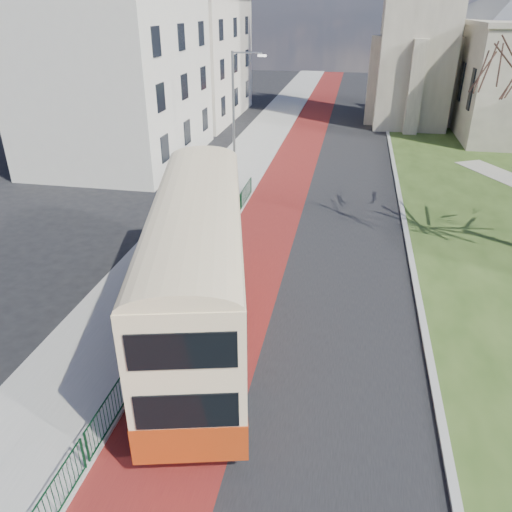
# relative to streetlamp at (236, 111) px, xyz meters

# --- Properties ---
(ground) EXTENTS (160.00, 160.00, 0.00)m
(ground) POSITION_rel_streetlamp_xyz_m (4.35, -18.00, -4.59)
(ground) COLOR black
(ground) RESTS_ON ground
(road_carriageway) EXTENTS (9.00, 120.00, 0.01)m
(road_carriageway) POSITION_rel_streetlamp_xyz_m (5.85, 2.00, -4.59)
(road_carriageway) COLOR black
(road_carriageway) RESTS_ON ground
(bus_lane) EXTENTS (3.40, 120.00, 0.01)m
(bus_lane) POSITION_rel_streetlamp_xyz_m (3.15, 2.00, -4.59)
(bus_lane) COLOR #591414
(bus_lane) RESTS_ON ground
(pavement_west) EXTENTS (4.00, 120.00, 0.12)m
(pavement_west) POSITION_rel_streetlamp_xyz_m (-0.65, 2.00, -4.53)
(pavement_west) COLOR gray
(pavement_west) RESTS_ON ground
(kerb_west) EXTENTS (0.25, 120.00, 0.13)m
(kerb_west) POSITION_rel_streetlamp_xyz_m (1.35, 2.00, -4.53)
(kerb_west) COLOR #999993
(kerb_west) RESTS_ON ground
(kerb_east) EXTENTS (0.25, 80.00, 0.13)m
(kerb_east) POSITION_rel_streetlamp_xyz_m (10.45, 4.00, -4.53)
(kerb_east) COLOR #999993
(kerb_east) RESTS_ON ground
(pedestrian_railing) EXTENTS (0.07, 24.00, 1.12)m
(pedestrian_railing) POSITION_rel_streetlamp_xyz_m (1.40, -14.00, -4.04)
(pedestrian_railing) COLOR #0C351C
(pedestrian_railing) RESTS_ON ground
(street_block_near) EXTENTS (10.30, 14.30, 13.00)m
(street_block_near) POSITION_rel_streetlamp_xyz_m (-9.65, 4.00, 1.92)
(street_block_near) COLOR silver
(street_block_near) RESTS_ON ground
(street_block_far) EXTENTS (10.30, 16.30, 11.50)m
(street_block_far) POSITION_rel_streetlamp_xyz_m (-9.65, 20.00, 1.17)
(street_block_far) COLOR beige
(street_block_far) RESTS_ON ground
(streetlamp) EXTENTS (2.13, 0.18, 8.00)m
(streetlamp) POSITION_rel_streetlamp_xyz_m (0.00, 0.00, 0.00)
(streetlamp) COLOR gray
(streetlamp) RESTS_ON pavement_west
(bus) EXTENTS (5.66, 12.48, 5.08)m
(bus) POSITION_rel_streetlamp_xyz_m (2.64, -17.01, -1.69)
(bus) COLOR #A2320F
(bus) RESTS_ON ground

